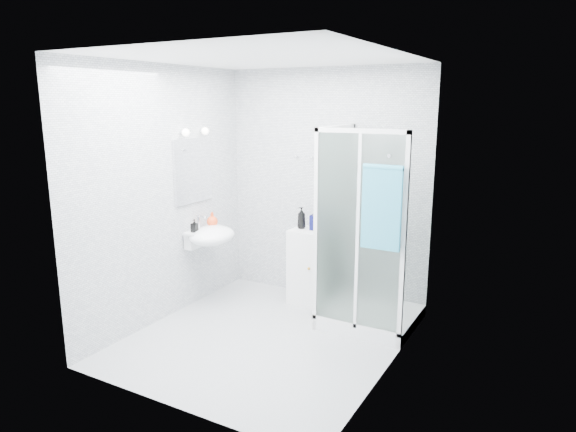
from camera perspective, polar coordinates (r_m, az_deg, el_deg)
The scene contains 12 objects.
room at distance 4.66m, azimuth -2.64°, elevation 1.05°, with size 2.40×2.60×2.60m.
shower_enclosure at distance 5.27m, azimuth 8.18°, elevation -7.33°, with size 0.90×0.95×2.00m.
wall_basin at distance 5.69m, azimuth -8.66°, elevation -2.18°, with size 0.46×0.56×0.35m.
mirror at distance 5.67m, azimuth -10.49°, elevation 4.97°, with size 0.02×0.60×0.70m, color white.
vanity_lights at distance 5.60m, azimuth -10.27°, elevation 9.20°, with size 0.10×0.40×0.08m.
wall_hooks at distance 5.81m, azimuth 1.78°, elevation 6.54°, with size 0.23×0.06×0.03m.
storage_cabinet at distance 5.79m, azimuth 2.15°, elevation -5.59°, with size 0.36×0.38×0.85m.
hand_towel at distance 4.56m, azimuth 10.36°, elevation 1.14°, with size 0.36×0.05×0.76m.
shampoo_bottle_a at distance 5.70m, azimuth 1.51°, elevation -0.20°, with size 0.09×0.09×0.24m, color black.
shampoo_bottle_b at distance 5.64m, azimuth 3.13°, elevation -0.32°, with size 0.11×0.11×0.25m, color #0B0D43.
soap_dispenser_orange at distance 5.81m, azimuth -8.42°, elevation -0.36°, with size 0.13×0.13×0.16m, color #FF501E.
soap_dispenser_black at distance 5.59m, azimuth -10.36°, elevation -1.08°, with size 0.06×0.06×0.14m, color black.
Camera 1 is at (2.41, -3.88, 2.23)m, focal length 32.00 mm.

